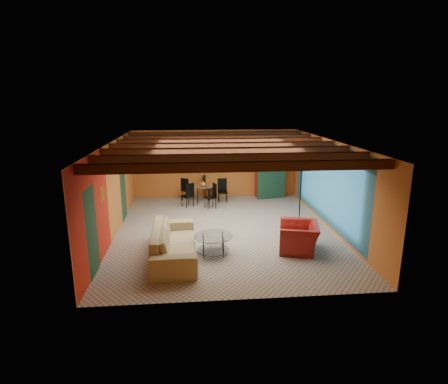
{
  "coord_description": "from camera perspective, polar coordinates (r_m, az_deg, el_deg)",
  "views": [
    {
      "loc": [
        -1.0,
        -10.53,
        3.94
      ],
      "look_at": [
        0.0,
        0.2,
        1.15
      ],
      "focal_mm": 29.42,
      "sensor_mm": 36.0,
      "label": 1
    }
  ],
  "objects": [
    {
      "name": "dining_table",
      "position": [
        14.02,
        -3.25,
        0.12
      ],
      "size": [
        1.78,
        1.78,
        0.93
      ],
      "primitive_type": null,
      "rotation": [
        0.0,
        0.0,
        0.0
      ],
      "color": "white",
      "rests_on": "ground"
    },
    {
      "name": "painting",
      "position": [
        14.67,
        -4.89,
        5.48
      ],
      "size": [
        1.05,
        0.03,
        0.65
      ],
      "primitive_type": "cube",
      "color": "black",
      "rests_on": "wall_back"
    },
    {
      "name": "floor_lamp",
      "position": [
        12.04,
        11.81,
        0.42
      ],
      "size": [
        0.51,
        0.51,
        2.15
      ],
      "primitive_type": null,
      "rotation": [
        0.0,
        0.0,
        -0.19
      ],
      "color": "black",
      "rests_on": "ground"
    },
    {
      "name": "armchair",
      "position": [
        9.94,
        11.54,
        -6.84
      ],
      "size": [
        1.24,
        1.34,
        0.74
      ],
      "primitive_type": "imported",
      "rotation": [
        0.0,
        0.0,
        -1.82
      ],
      "color": "maroon",
      "rests_on": "ground"
    },
    {
      "name": "armoire",
      "position": [
        14.88,
        7.22,
        2.94
      ],
      "size": [
        1.19,
        0.72,
        1.97
      ],
      "primitive_type": "cube",
      "rotation": [
        0.0,
        0.0,
        0.15
      ],
      "color": "maroon",
      "rests_on": "ground"
    },
    {
      "name": "ceiling_fan",
      "position": [
        10.69,
        0.1,
        6.02
      ],
      "size": [
        1.5,
        1.5,
        0.44
      ],
      "primitive_type": null,
      "color": "#472614",
      "rests_on": "ceiling"
    },
    {
      "name": "coffee_table",
      "position": [
        9.57,
        -1.7,
        -8.14
      ],
      "size": [
        1.03,
        1.03,
        0.51
      ],
      "primitive_type": null,
      "rotation": [
        0.0,
        0.0,
        -0.03
      ],
      "color": "silver",
      "rests_on": "ground"
    },
    {
      "name": "room",
      "position": [
        10.8,
        0.04,
        6.11
      ],
      "size": [
        6.52,
        8.01,
        2.71
      ],
      "color": "#9B958A",
      "rests_on": "ground"
    },
    {
      "name": "vase",
      "position": [
        13.89,
        -3.28,
        2.36
      ],
      "size": [
        0.22,
        0.22,
        0.19
      ],
      "primitive_type": "imported",
      "rotation": [
        0.0,
        0.0,
        -0.19
      ],
      "color": "orange",
      "rests_on": "dining_table"
    },
    {
      "name": "potted_plant",
      "position": [
        14.69,
        7.37,
        7.54
      ],
      "size": [
        0.42,
        0.37,
        0.44
      ],
      "primitive_type": "imported",
      "rotation": [
        0.0,
        0.0,
        0.06
      ],
      "color": "#26661E",
      "rests_on": "armoire"
    },
    {
      "name": "sofa",
      "position": [
        9.41,
        -7.76,
        -7.75
      ],
      "size": [
        1.13,
        2.75,
        0.79
      ],
      "primitive_type": "imported",
      "rotation": [
        0.0,
        0.0,
        1.59
      ],
      "color": "#958960",
      "rests_on": "ground"
    }
  ]
}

